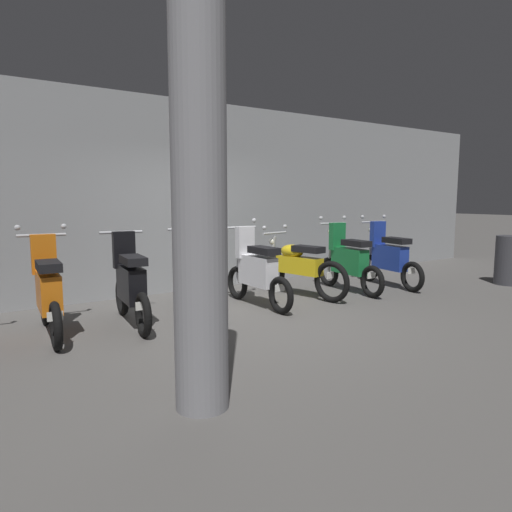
{
  "coord_description": "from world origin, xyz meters",
  "views": [
    {
      "loc": [
        -3.32,
        -5.03,
        1.62
      ],
      "look_at": [
        0.48,
        0.62,
        0.75
      ],
      "focal_mm": 32.4,
      "sensor_mm": 36.0,
      "label": 1
    }
  ],
  "objects_px": {
    "motorbike_slot_4": "(256,271)",
    "support_pillar": "(199,196)",
    "motorbike_slot_5": "(298,266)",
    "motorbike_slot_3": "(196,276)",
    "trash_bin": "(509,260)",
    "motorbike_slot_2": "(130,284)",
    "motorbike_slot_1": "(48,291)",
    "motorbike_slot_7": "(388,257)",
    "motorbike_slot_6": "(348,261)"
  },
  "relations": [
    {
      "from": "motorbike_slot_4",
      "to": "support_pillar",
      "type": "distance_m",
      "value": 3.59
    },
    {
      "from": "motorbike_slot_1",
      "to": "motorbike_slot_4",
      "type": "xyz_separation_m",
      "value": [
        2.86,
        -0.09,
        0.0
      ]
    },
    {
      "from": "motorbike_slot_4",
      "to": "motorbike_slot_5",
      "type": "distance_m",
      "value": 0.97
    },
    {
      "from": "motorbike_slot_3",
      "to": "motorbike_slot_7",
      "type": "bearing_deg",
      "value": -2.58
    },
    {
      "from": "motorbike_slot_7",
      "to": "trash_bin",
      "type": "xyz_separation_m",
      "value": [
        1.99,
        -1.15,
        -0.07
      ]
    },
    {
      "from": "motorbike_slot_2",
      "to": "support_pillar",
      "type": "height_order",
      "value": "support_pillar"
    },
    {
      "from": "motorbike_slot_3",
      "to": "motorbike_slot_6",
      "type": "height_order",
      "value": "motorbike_slot_6"
    },
    {
      "from": "motorbike_slot_2",
      "to": "motorbike_slot_6",
      "type": "height_order",
      "value": "motorbike_slot_6"
    },
    {
      "from": "motorbike_slot_2",
      "to": "motorbike_slot_7",
      "type": "relative_size",
      "value": 1.0
    },
    {
      "from": "motorbike_slot_1",
      "to": "trash_bin",
      "type": "height_order",
      "value": "motorbike_slot_1"
    },
    {
      "from": "motorbike_slot_4",
      "to": "motorbike_slot_7",
      "type": "relative_size",
      "value": 1.0
    },
    {
      "from": "trash_bin",
      "to": "motorbike_slot_5",
      "type": "bearing_deg",
      "value": 160.42
    },
    {
      "from": "motorbike_slot_4",
      "to": "motorbike_slot_6",
      "type": "bearing_deg",
      "value": 0.14
    },
    {
      "from": "motorbike_slot_2",
      "to": "motorbike_slot_5",
      "type": "distance_m",
      "value": 2.86
    },
    {
      "from": "motorbike_slot_1",
      "to": "motorbike_slot_6",
      "type": "relative_size",
      "value": 1.0
    },
    {
      "from": "motorbike_slot_2",
      "to": "motorbike_slot_3",
      "type": "xyz_separation_m",
      "value": [
        0.96,
        0.08,
        0.0
      ]
    },
    {
      "from": "motorbike_slot_4",
      "to": "trash_bin",
      "type": "distance_m",
      "value": 5.01
    },
    {
      "from": "motorbike_slot_7",
      "to": "trash_bin",
      "type": "bearing_deg",
      "value": -29.99
    },
    {
      "from": "motorbike_slot_5",
      "to": "motorbike_slot_6",
      "type": "distance_m",
      "value": 0.98
    },
    {
      "from": "motorbike_slot_2",
      "to": "trash_bin",
      "type": "xyz_separation_m",
      "value": [
        6.77,
        -1.24,
        -0.07
      ]
    },
    {
      "from": "motorbike_slot_5",
      "to": "trash_bin",
      "type": "relative_size",
      "value": 2.12
    },
    {
      "from": "motorbike_slot_1",
      "to": "motorbike_slot_5",
      "type": "xyz_separation_m",
      "value": [
        3.81,
        0.08,
        -0.04
      ]
    },
    {
      "from": "motorbike_slot_4",
      "to": "motorbike_slot_6",
      "type": "relative_size",
      "value": 1.0
    },
    {
      "from": "motorbike_slot_7",
      "to": "motorbike_slot_3",
      "type": "bearing_deg",
      "value": 177.42
    },
    {
      "from": "motorbike_slot_2",
      "to": "motorbike_slot_3",
      "type": "relative_size",
      "value": 1.01
    },
    {
      "from": "motorbike_slot_3",
      "to": "support_pillar",
      "type": "xyz_separation_m",
      "value": [
        -1.29,
        -2.69,
        1.1
      ]
    },
    {
      "from": "motorbike_slot_3",
      "to": "trash_bin",
      "type": "height_order",
      "value": "motorbike_slot_3"
    },
    {
      "from": "motorbike_slot_6",
      "to": "motorbike_slot_7",
      "type": "relative_size",
      "value": 1.0
    },
    {
      "from": "motorbike_slot_5",
      "to": "support_pillar",
      "type": "relative_size",
      "value": 0.59
    },
    {
      "from": "motorbike_slot_2",
      "to": "motorbike_slot_4",
      "type": "distance_m",
      "value": 1.91
    },
    {
      "from": "support_pillar",
      "to": "trash_bin",
      "type": "bearing_deg",
      "value": 10.88
    },
    {
      "from": "motorbike_slot_3",
      "to": "motorbike_slot_6",
      "type": "xyz_separation_m",
      "value": [
        2.86,
        -0.1,
        0.0
      ]
    },
    {
      "from": "motorbike_slot_4",
      "to": "motorbike_slot_5",
      "type": "bearing_deg",
      "value": 10.7
    },
    {
      "from": "motorbike_slot_6",
      "to": "motorbike_slot_7",
      "type": "bearing_deg",
      "value": -4.03
    },
    {
      "from": "motorbike_slot_2",
      "to": "motorbike_slot_6",
      "type": "relative_size",
      "value": 1.0
    },
    {
      "from": "motorbike_slot_6",
      "to": "support_pillar",
      "type": "distance_m",
      "value": 5.01
    },
    {
      "from": "motorbike_slot_1",
      "to": "motorbike_slot_6",
      "type": "bearing_deg",
      "value": -1.08
    },
    {
      "from": "motorbike_slot_1",
      "to": "motorbike_slot_4",
      "type": "bearing_deg",
      "value": -1.89
    },
    {
      "from": "motorbike_slot_2",
      "to": "motorbike_slot_5",
      "type": "bearing_deg",
      "value": 2.96
    },
    {
      "from": "motorbike_slot_7",
      "to": "motorbike_slot_4",
      "type": "bearing_deg",
      "value": 178.75
    },
    {
      "from": "motorbike_slot_2",
      "to": "motorbike_slot_7",
      "type": "bearing_deg",
      "value": -1.13
    },
    {
      "from": "motorbike_slot_7",
      "to": "support_pillar",
      "type": "xyz_separation_m",
      "value": [
        -5.11,
        -2.52,
        1.1
      ]
    },
    {
      "from": "support_pillar",
      "to": "trash_bin",
      "type": "height_order",
      "value": "support_pillar"
    },
    {
      "from": "motorbike_slot_5",
      "to": "support_pillar",
      "type": "xyz_separation_m",
      "value": [
        -3.19,
        -2.76,
        1.13
      ]
    },
    {
      "from": "motorbike_slot_4",
      "to": "motorbike_slot_3",
      "type": "bearing_deg",
      "value": 173.43
    },
    {
      "from": "motorbike_slot_2",
      "to": "motorbike_slot_5",
      "type": "xyz_separation_m",
      "value": [
        2.85,
        0.15,
        -0.03
      ]
    },
    {
      "from": "motorbike_slot_5",
      "to": "motorbike_slot_2",
      "type": "bearing_deg",
      "value": -177.04
    },
    {
      "from": "motorbike_slot_4",
      "to": "motorbike_slot_7",
      "type": "distance_m",
      "value": 2.87
    },
    {
      "from": "motorbike_slot_1",
      "to": "motorbike_slot_6",
      "type": "height_order",
      "value": "same"
    },
    {
      "from": "motorbike_slot_6",
      "to": "trash_bin",
      "type": "distance_m",
      "value": 3.19
    }
  ]
}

